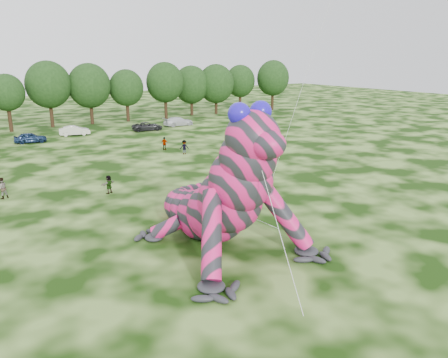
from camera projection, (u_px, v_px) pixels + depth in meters
The scene contains 19 objects.
ground at pixel (187, 310), 20.16m from camera, with size 240.00×240.00×0.00m, color #16330A.
inflatable_gecko at pixel (204, 169), 26.99m from camera, with size 15.29×18.15×9.08m, color #D91A69, non-canonical shape.
tree_9 at pixel (8, 103), 65.50m from camera, with size 5.27×4.74×8.68m, color black, non-canonical shape.
tree_10 at pixel (49, 94), 69.60m from camera, with size 7.09×6.38×10.50m, color black, non-canonical shape.
tree_11 at pixel (90, 94), 72.75m from camera, with size 7.01×6.31×10.07m, color black, non-canonical shape.
tree_12 at pixel (127, 96), 75.84m from camera, with size 5.99×5.39×8.97m, color black, non-canonical shape.
tree_13 at pixel (165, 91), 78.97m from camera, with size 6.83×6.15×10.13m, color black, non-canonical shape.
tree_14 at pixel (191, 91), 83.71m from camera, with size 6.82×6.14×9.40m, color black, non-canonical shape.
tree_15 at pixel (216, 89), 85.58m from camera, with size 7.17×6.45×9.63m, color black, non-canonical shape.
tree_16 at pixel (240, 88), 90.61m from camera, with size 6.26×5.63×9.37m, color black, non-canonical shape.
tree_17 at pixel (273, 85), 91.76m from camera, with size 6.98×6.28×10.30m, color black, non-canonical shape.
car_4 at pixel (30, 138), 58.15m from camera, with size 1.65×4.09×1.39m, color #142646.
car_5 at pixel (75, 131), 63.46m from camera, with size 1.50×4.30×1.42m, color silver.
car_6 at pixel (147, 126), 67.54m from camera, with size 2.16×4.68×1.30m, color black.
car_7 at pixel (178, 121), 72.02m from camera, with size 2.05×5.05×1.47m, color silver.
spectator_5 at pixel (109, 184), 36.89m from camera, with size 1.46×0.47×1.57m, color gray.
spectator_2 at pixel (184, 147), 51.40m from camera, with size 1.09×0.63×1.69m, color gray.
spectator_1 at pixel (2, 188), 35.50m from camera, with size 0.86×0.67×1.77m, color gray.
spectator_3 at pixel (165, 144), 53.65m from camera, with size 0.95×0.40×1.62m, color gray.
Camera 1 is at (-8.37, -15.72, 11.35)m, focal length 35.00 mm.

